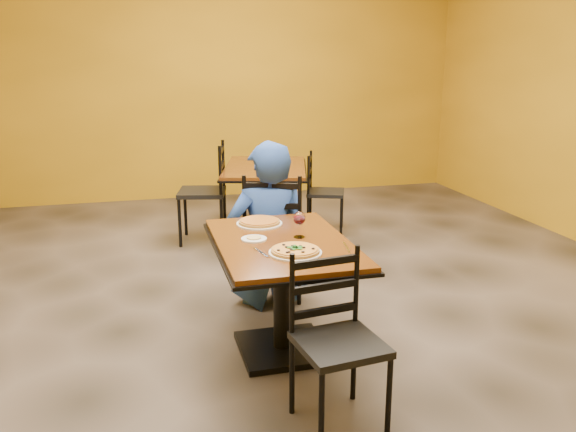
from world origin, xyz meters
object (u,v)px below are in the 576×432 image
object	(u,v)px
table_second	(265,184)
pizza_far	(259,221)
chair_second_left	(202,193)
table_main	(283,270)
chair_second_right	(326,193)
plate_main	(295,253)
plate_far	(259,224)
side_plate	(254,239)
pizza_main	(295,250)
chair_main_near	(340,345)
diner	(268,223)
wine_glass	(299,223)
chair_main_far	(275,234)

from	to	relation	value
table_second	pizza_far	distance (m)	2.18
chair_second_left	table_main	bearing A→B (deg)	17.70
table_second	chair_second_right	xyz separation A→B (m)	(0.66, 0.00, -0.13)
table_second	plate_main	distance (m)	2.80
plate_far	side_plate	distance (m)	0.35
chair_second_right	pizza_main	size ratio (longest dim) A/B	3.00
chair_second_right	chair_main_near	bearing A→B (deg)	-176.00
diner	wine_glass	bearing A→B (deg)	94.25
chair_main_near	plate_main	world-z (taller)	chair_main_near
chair_second_left	pizza_main	distance (m)	2.78
plate_main	side_plate	world-z (taller)	same
plate_far	chair_main_far	bearing A→B (deg)	66.90
chair_main_near	wine_glass	distance (m)	0.97
table_second	chair_second_right	bearing A→B (deg)	0.00
chair_main_near	side_plate	xyz separation A→B (m)	(-0.25, 0.91, 0.30)
diner	wine_glass	size ratio (longest dim) A/B	6.99
pizza_far	plate_main	bearing A→B (deg)	-83.50
chair_second_left	pizza_main	world-z (taller)	chair_second_left
table_main	chair_second_left	world-z (taller)	chair_second_left
chair_second_right	pizza_main	distance (m)	2.99
plate_far	wine_glass	xyz separation A→B (m)	(0.18, -0.35, 0.08)
table_second	plate_main	world-z (taller)	plate_main
chair_main_near	wine_glass	bearing A→B (deg)	80.37
table_main	chair_second_right	bearing A→B (deg)	66.22
table_second	chair_main_near	world-z (taller)	chair_main_near
table_second	chair_second_left	xyz separation A→B (m)	(-0.66, 0.00, -0.05)
chair_main_near	plate_far	bearing A→B (deg)	89.39
chair_second_left	diner	bearing A→B (deg)	23.10
chair_main_near	plate_main	distance (m)	0.67
chair_second_left	wine_glass	xyz separation A→B (m)	(0.33, -2.46, 0.33)
plate_main	wine_glass	world-z (taller)	wine_glass
table_main	wine_glass	bearing A→B (deg)	21.10
plate_far	side_plate	xyz separation A→B (m)	(-0.10, -0.33, 0.00)
plate_main	chair_main_near	bearing A→B (deg)	-83.08
chair_main_near	plate_main	size ratio (longest dim) A/B	2.91
chair_second_left	plate_main	xyz separation A→B (m)	(0.22, -2.76, 0.25)
diner	side_plate	bearing A→B (deg)	73.25
side_plate	wine_glass	xyz separation A→B (m)	(0.29, -0.02, 0.08)
plate_main	pizza_far	distance (m)	0.65
chair_second_right	plate_far	distance (m)	2.44
chair_second_left	plate_far	xyz separation A→B (m)	(0.15, -2.11, 0.25)
chair_second_left	pizza_main	size ratio (longest dim) A/B	3.56
pizza_main	pizza_far	size ratio (longest dim) A/B	1.01
chair_main_far	diner	size ratio (longest dim) A/B	0.80
table_second	side_plate	distance (m)	2.53
table_second	pizza_far	bearing A→B (deg)	-103.56
plate_main	wine_glass	xyz separation A→B (m)	(0.11, 0.30, 0.08)
diner	pizza_far	world-z (taller)	diner
plate_far	pizza_far	distance (m)	0.02
chair_second_left	pizza_main	xyz separation A→B (m)	(0.22, -2.76, 0.27)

